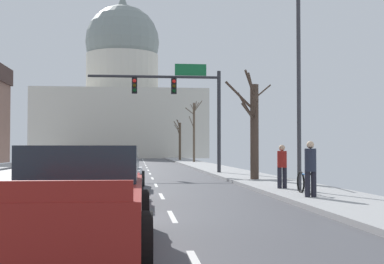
# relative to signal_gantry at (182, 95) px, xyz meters

# --- Properties ---
(ground) EXTENTS (20.00, 180.00, 0.20)m
(ground) POSITION_rel_signal_gantry_xyz_m (-5.35, -15.85, -4.74)
(ground) COLOR #47474C
(signal_gantry) EXTENTS (7.91, 0.41, 6.51)m
(signal_gantry) POSITION_rel_signal_gantry_xyz_m (0.00, 0.00, 0.00)
(signal_gantry) COLOR #28282D
(signal_gantry) RESTS_ON ground
(street_lamp_right) EXTENTS (2.14, 0.24, 7.70)m
(street_lamp_right) POSITION_rel_signal_gantry_xyz_m (2.57, -13.82, -0.07)
(street_lamp_right) COLOR #333338
(street_lamp_right) RESTS_ON ground
(capitol_building) EXTENTS (28.68, 22.58, 29.93)m
(capitol_building) POSITION_rel_signal_gantry_xyz_m (-5.35, 64.29, 5.24)
(capitol_building) COLOR beige
(capitol_building) RESTS_ON ground
(sedan_near_00) EXTENTS (2.05, 4.55, 1.21)m
(sedan_near_00) POSITION_rel_signal_gantry_xyz_m (-3.69, -5.05, -4.20)
(sedan_near_00) COLOR #6B6056
(sedan_near_00) RESTS_ON ground
(sedan_near_01) EXTENTS (2.14, 4.27, 1.20)m
(sedan_near_01) POSITION_rel_signal_gantry_xyz_m (-3.40, -10.52, -4.19)
(sedan_near_01) COLOR silver
(sedan_near_01) RESTS_ON ground
(sedan_near_02) EXTENTS (2.15, 4.49, 1.18)m
(sedan_near_02) POSITION_rel_signal_gantry_xyz_m (-3.55, -16.25, -4.19)
(sedan_near_02) COLOR #B71414
(sedan_near_02) RESTS_ON ground
(pickup_truck_near_03) EXTENTS (2.32, 5.67, 1.61)m
(pickup_truck_near_03) POSITION_rel_signal_gantry_xyz_m (-3.59, -22.97, -4.03)
(pickup_truck_near_03) COLOR maroon
(pickup_truck_near_03) RESTS_ON ground
(sedan_oncoming_00) EXTENTS (1.97, 4.44, 1.30)m
(sedan_oncoming_00) POSITION_rel_signal_gantry_xyz_m (-7.14, 9.57, -4.16)
(sedan_oncoming_00) COLOR black
(sedan_oncoming_00) RESTS_ON ground
(sedan_oncoming_01) EXTENTS (2.15, 4.27, 1.15)m
(sedan_oncoming_01) POSITION_rel_signal_gantry_xyz_m (-7.39, 18.25, -4.21)
(sedan_oncoming_01) COLOR silver
(sedan_oncoming_01) RESTS_ON ground
(bare_tree_00) EXTENTS (1.94, 2.32, 6.61)m
(bare_tree_00) POSITION_rel_signal_gantry_xyz_m (3.42, 24.80, -1.11)
(bare_tree_00) COLOR brown
(bare_tree_00) RESTS_ON ground
(bare_tree_02) EXTENTS (0.89, 2.28, 5.07)m
(bare_tree_02) POSITION_rel_signal_gantry_xyz_m (2.69, 34.94, -2.01)
(bare_tree_02) COLOR #4C3D2D
(bare_tree_02) RESTS_ON ground
(bare_tree_04) EXTENTS (2.24, 2.27, 5.12)m
(bare_tree_04) POSITION_rel_signal_gantry_xyz_m (2.76, -7.18, -2.20)
(bare_tree_04) COLOR #423328
(bare_tree_04) RESTS_ON ground
(pedestrian_00) EXTENTS (0.35, 0.34, 1.56)m
(pedestrian_00) POSITION_rel_signal_gantry_xyz_m (2.51, -12.87, -3.76)
(pedestrian_00) COLOR black
(pedestrian_00) RESTS_ON ground
(pedestrian_01) EXTENTS (0.35, 0.34, 1.65)m
(pedestrian_01) POSITION_rel_signal_gantry_xyz_m (2.41, -16.27, -3.71)
(pedestrian_01) COLOR black
(pedestrian_01) RESTS_ON ground
(bicycle_parked) EXTENTS (0.12, 1.77, 0.85)m
(bicycle_parked) POSITION_rel_signal_gantry_xyz_m (2.63, -15.20, -4.27)
(bicycle_parked) COLOR black
(bicycle_parked) RESTS_ON ground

